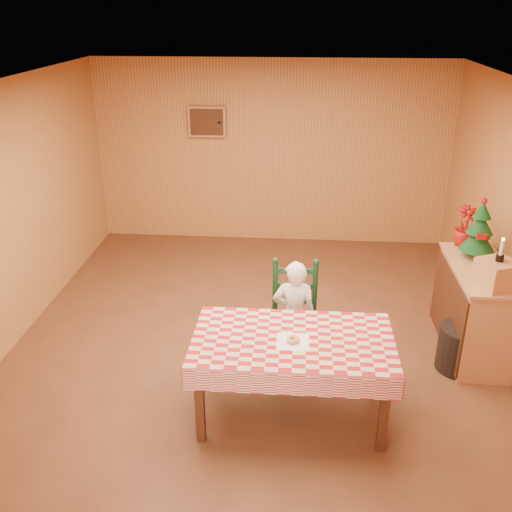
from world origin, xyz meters
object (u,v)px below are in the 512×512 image
Objects in this scene: crate at (497,274)px; storage_bin at (461,348)px; ladder_chair at (294,318)px; dining_table at (293,347)px; seated_child at (294,316)px; shelf_unit at (473,309)px; christmas_tree at (479,231)px.

storage_bin is (-0.18, 0.05, -0.83)m from crate.
ladder_chair is 3.60× the size of crate.
seated_child is (-0.00, 0.73, -0.13)m from dining_table.
seated_child is 1.86m from crate.
ladder_chair is 1.82m from shelf_unit.
shelf_unit is at bearing 64.07° from storage_bin.
christmas_tree is (1.79, 0.62, 0.71)m from ladder_chair.
ladder_chair is at bearing -168.15° from shelf_unit.
ladder_chair is at bearing 179.18° from crate.
christmas_tree is (0.01, 0.25, 0.74)m from shelf_unit.
seated_child reaches higher than dining_table.
crate reaches higher than shelf_unit.
seated_child is at bearing -177.01° from storage_bin.
crate reaches higher than dining_table.
ladder_chair is 2.03m from christmas_tree.
seated_child is 2.50× the size of storage_bin.
ladder_chair reaches higher than shelf_unit.
crate is (1.79, -0.03, 0.55)m from ladder_chair.
ladder_chair is at bearing -179.03° from storage_bin.
dining_table is 2.34m from christmas_tree.
crate is 0.85m from storage_bin.
dining_table is 1.87m from storage_bin.
crate reaches higher than seated_child.
ladder_chair is at bearing 90.00° from dining_table.
crate is (1.79, 0.03, 0.49)m from seated_child.
dining_table is at bearing -153.25° from storage_bin.
storage_bin is at bearing 26.75° from dining_table.
seated_child is 1.81× the size of christmas_tree.
christmas_tree is 1.38× the size of storage_bin.
dining_table is at bearing -90.00° from ladder_chair.
christmas_tree reaches higher than ladder_chair.
christmas_tree reaches higher than dining_table.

